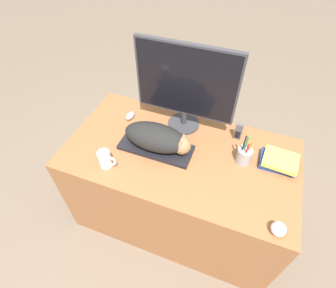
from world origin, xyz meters
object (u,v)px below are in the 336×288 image
book_stack (279,161)px  pen_cup (244,155)px  baseball (279,229)px  phone (238,132)px  cat (158,138)px  keyboard (156,147)px  computer_mouse (130,116)px  coffee_mug (105,159)px  monitor (186,85)px

book_stack → pen_cup: bearing=-166.5°
baseball → phone: (-0.29, 0.55, 0.02)m
cat → book_stack: size_ratio=1.94×
keyboard → cat: size_ratio=1.09×
keyboard → phone: phone is taller
cat → baseball: 0.77m
pen_cup → phone: size_ratio=1.78×
pen_cup → computer_mouse: bearing=171.6°
cat → baseball: size_ratio=5.80×
coffee_mug → phone: phone is taller
computer_mouse → phone: phone is taller
computer_mouse → phone: size_ratio=0.77×
cat → phone: bearing=31.9°
monitor → baseball: bearing=-40.5°
monitor → baseball: 0.89m
computer_mouse → baseball: (1.01, -0.49, 0.02)m
pen_cup → phone: 0.19m
keyboard → book_stack: (0.70, 0.14, 0.02)m
monitor → coffee_mug: (-0.30, -0.48, -0.26)m
monitor → phone: (0.35, -0.00, -0.26)m
coffee_mug → cat: bearing=43.4°
baseball → keyboard: bearing=158.6°
coffee_mug → baseball: bearing=-4.1°
coffee_mug → book_stack: (0.91, 0.35, -0.02)m
baseball → book_stack: baseball is taller
keyboard → computer_mouse: 0.34m
computer_mouse → book_stack: 0.98m
keyboard → baseball: size_ratio=6.32×
keyboard → computer_mouse: (-0.27, 0.20, 0.00)m
cat → computer_mouse: cat is taller
computer_mouse → phone: 0.72m
keyboard → phone: 0.51m
computer_mouse → pen_cup: pen_cup is taller
monitor → computer_mouse: 0.47m
monitor → coffee_mug: size_ratio=5.58×
baseball → book_stack: (-0.03, 0.42, -0.01)m
cat → computer_mouse: bearing=145.0°
coffee_mug → baseball: size_ratio=1.56×
pen_cup → phone: bearing=110.7°
cat → monitor: monitor is taller
monitor → pen_cup: monitor is taller
pen_cup → phone: pen_cup is taller
monitor → book_stack: 0.69m
phone → coffee_mug: bearing=-143.6°
monitor → book_stack: bearing=-11.9°
coffee_mug → pen_cup: size_ratio=0.53×
coffee_mug → book_stack: bearing=21.2°
computer_mouse → phone: (0.71, 0.06, 0.04)m
coffee_mug → pen_cup: 0.78m
pen_cup → book_stack: (0.19, 0.05, -0.02)m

